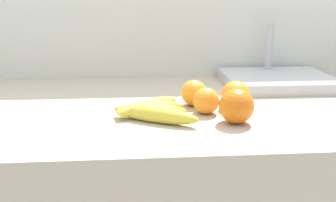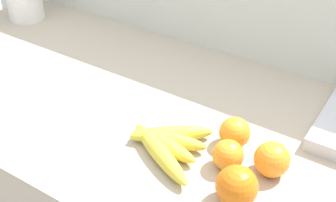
# 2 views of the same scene
# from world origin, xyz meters

# --- Properties ---
(wall_back) EXTENTS (2.24, 0.06, 1.30)m
(wall_back) POSITION_xyz_m (0.00, 0.38, 0.65)
(wall_back) COLOR silver
(wall_back) RESTS_ON ground
(banana_bunch) EXTENTS (0.21, 0.21, 0.04)m
(banana_bunch) POSITION_xyz_m (-0.01, -0.11, 0.88)
(banana_bunch) COLOR gold
(banana_bunch) RESTS_ON counter
(orange_back_right) EXTENTS (0.07, 0.07, 0.07)m
(orange_back_right) POSITION_xyz_m (0.21, -0.05, 0.90)
(orange_back_right) COLOR orange
(orange_back_right) RESTS_ON counter
(orange_front) EXTENTS (0.08, 0.08, 0.08)m
(orange_front) POSITION_xyz_m (0.19, -0.17, 0.91)
(orange_front) COLOR orange
(orange_front) RESTS_ON counter
(orange_back_left) EXTENTS (0.07, 0.07, 0.07)m
(orange_back_left) POSITION_xyz_m (0.11, -0.02, 0.90)
(orange_back_left) COLOR orange
(orange_back_left) RESTS_ON counter
(orange_right) EXTENTS (0.07, 0.07, 0.07)m
(orange_right) POSITION_xyz_m (0.13, -0.09, 0.90)
(orange_right) COLOR orange
(orange_right) RESTS_ON counter
(sink_basin) EXTENTS (0.34, 0.29, 0.20)m
(sink_basin) POSITION_xyz_m (0.42, 0.20, 0.88)
(sink_basin) COLOR #B7BABF
(sink_basin) RESTS_ON counter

